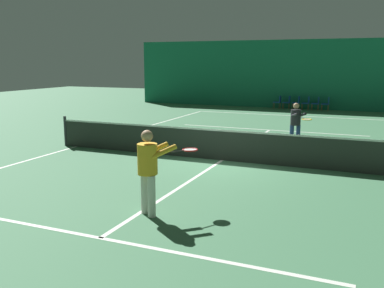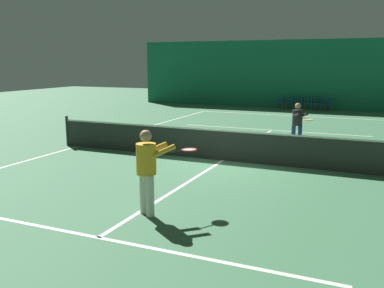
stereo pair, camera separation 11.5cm
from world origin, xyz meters
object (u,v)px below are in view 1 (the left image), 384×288
object	(u,v)px
player_far	(296,121)
courtside_chair_2	(297,102)
courtside_chair_0	(278,101)
courtside_chair_3	(307,102)
player_near	(149,166)
courtside_chair_5	(327,103)
courtside_chair_1	(288,101)
tennis_net	(222,144)
courtside_chair_4	(317,102)

from	to	relation	value
player_far	courtside_chair_2	size ratio (longest dim) A/B	1.85
courtside_chair_0	courtside_chair_3	xyz separation A→B (m)	(1.78, 0.00, 0.00)
player_near	courtside_chair_2	bearing A→B (deg)	33.39
courtside_chair_0	courtside_chair_3	bearing A→B (deg)	90.00
player_far	courtside_chair_5	size ratio (longest dim) A/B	1.85
player_near	courtside_chair_1	bearing A→B (deg)	35.07
player_near	courtside_chair_3	distance (m)	20.23
tennis_net	courtside_chair_5	xyz separation A→B (m)	(1.49, 15.19, -0.03)
courtside_chair_2	courtside_chair_5	distance (m)	1.78
courtside_chair_2	courtside_chair_1	bearing A→B (deg)	-90.00
player_far	courtside_chair_0	distance (m)	12.50
tennis_net	player_near	xyz separation A→B (m)	(0.23, -5.03, 0.48)
player_far	courtside_chair_4	distance (m)	12.12
tennis_net	player_near	bearing A→B (deg)	-87.34
player_near	courtside_chair_0	world-z (taller)	player_near
courtside_chair_1	courtside_chair_4	distance (m)	1.78
courtside_chair_2	courtside_chair_3	distance (m)	0.59
courtside_chair_1	courtside_chair_4	xyz separation A→B (m)	(1.78, 0.00, 0.00)
tennis_net	player_far	world-z (taller)	player_far
courtside_chair_4	player_far	bearing A→B (deg)	3.67
courtside_chair_5	player_far	bearing A→B (deg)	0.86
courtside_chair_4	courtside_chair_2	bearing A→B (deg)	-90.00
courtside_chair_1	courtside_chair_2	size ratio (longest dim) A/B	1.00
player_far	courtside_chair_4	bearing A→B (deg)	151.90
courtside_chair_5	courtside_chair_0	bearing A→B (deg)	-90.00
tennis_net	courtside_chair_0	distance (m)	15.27
player_far	courtside_chair_5	world-z (taller)	player_far
courtside_chair_4	courtside_chair_5	world-z (taller)	same
player_far	courtside_chair_5	bearing A→B (deg)	149.09
courtside_chair_4	courtside_chair_0	bearing A→B (deg)	-90.00
player_far	courtside_chair_3	distance (m)	12.17
courtside_chair_2	player_far	bearing A→B (deg)	9.23
courtside_chair_3	courtside_chair_4	size ratio (longest dim) A/B	1.00
player_near	courtside_chair_2	world-z (taller)	player_near
courtside_chair_3	courtside_chair_4	bearing A→B (deg)	90.00
tennis_net	courtside_chair_0	bearing A→B (deg)	95.56
tennis_net	courtside_chair_1	distance (m)	15.22
tennis_net	courtside_chair_5	world-z (taller)	tennis_net
tennis_net	courtside_chair_1	bearing A→B (deg)	93.33
player_near	courtside_chair_4	world-z (taller)	player_near
tennis_net	courtside_chair_4	distance (m)	15.22
tennis_net	player_near	world-z (taller)	player_near
courtside_chair_2	courtside_chair_4	distance (m)	1.19
player_far	courtside_chair_0	size ratio (longest dim) A/B	1.85
courtside_chair_4	courtside_chair_5	bearing A→B (deg)	90.00
tennis_net	player_near	distance (m)	5.06
player_near	courtside_chair_5	distance (m)	20.27
courtside_chair_3	player_far	bearing A→B (deg)	6.47
courtside_chair_2	courtside_chair_3	size ratio (longest dim) A/B	1.00
tennis_net	courtside_chair_5	size ratio (longest dim) A/B	14.29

